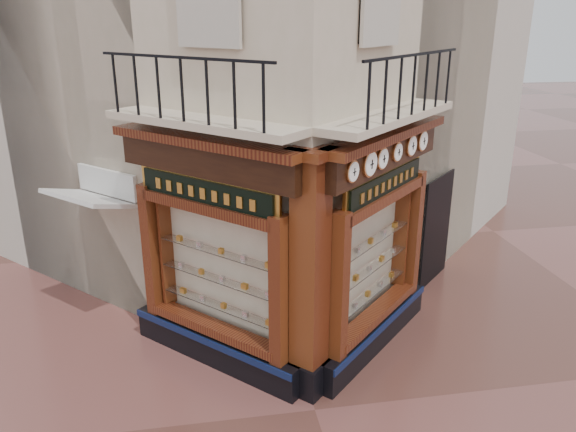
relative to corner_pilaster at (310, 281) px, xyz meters
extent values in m
plane|color=#542F27|center=(0.00, -0.50, -1.95)|extent=(80.00, 80.00, 0.00)
cube|color=beige|center=(0.00, 5.66, 4.05)|extent=(11.31, 11.31, 12.00)
cube|color=#BCB4A4|center=(-2.47, 8.13, 3.55)|extent=(11.31, 11.31, 11.00)
cube|color=#BCB4A4|center=(2.47, 8.13, 3.55)|extent=(11.31, 11.31, 11.00)
cube|color=black|center=(-1.44, 1.04, -1.67)|extent=(2.72, 2.72, 0.55)
cube|color=#0C173C|center=(-1.57, 0.91, -1.46)|extent=(2.50, 2.50, 0.12)
cube|color=#3E130B|center=(-0.45, 0.05, -0.17)|extent=(0.37, 0.37, 2.45)
cube|color=#3E130B|center=(-2.43, 2.03, -0.17)|extent=(0.37, 0.37, 2.45)
cube|color=#FFECC1|center=(-1.20, 1.27, -0.20)|extent=(1.80, 1.80, 2.10)
cube|color=black|center=(-1.42, 1.05, 1.65)|extent=(2.69, 2.69, 0.50)
cube|color=#3E130B|center=(-1.47, 1.00, 1.96)|extent=(2.86, 2.86, 0.14)
cube|color=black|center=(1.44, 1.04, -1.67)|extent=(2.72, 2.72, 0.55)
cube|color=#0C173C|center=(1.57, 0.91, -1.46)|extent=(2.50, 2.50, 0.12)
cube|color=#3E130B|center=(0.45, 0.05, -0.17)|extent=(0.37, 0.37, 2.45)
cube|color=#3E130B|center=(2.43, 2.03, -0.17)|extent=(0.37, 0.37, 2.45)
cube|color=#FFECC1|center=(1.20, 1.27, -0.20)|extent=(1.80, 1.80, 2.10)
cube|color=black|center=(1.42, 1.05, 1.65)|extent=(2.69, 2.69, 0.50)
cube|color=#3E130B|center=(1.47, 1.00, 1.96)|extent=(2.86, 2.86, 0.14)
cube|color=black|center=(0.00, 0.00, -1.67)|extent=(0.78, 0.78, 0.55)
cube|color=#3E130B|center=(0.00, 0.00, 0.25)|extent=(0.64, 0.64, 3.50)
cube|color=#3E130B|center=(0.00, 0.00, 1.96)|extent=(0.85, 0.85, 0.14)
cube|color=beige|center=(-1.48, 0.99, 2.25)|extent=(2.97, 2.97, 0.12)
cube|color=black|center=(-1.72, 0.76, 3.20)|extent=(2.36, 2.36, 0.04)
cube|color=beige|center=(1.48, 0.99, 2.25)|extent=(2.97, 2.97, 0.12)
cube|color=black|center=(1.72, 0.76, 3.20)|extent=(2.36, 2.36, 0.04)
cylinder|color=#C77C42|center=(0.58, -0.01, 1.67)|extent=(0.27, 0.27, 0.33)
cylinder|color=white|center=(0.60, -0.03, 1.67)|extent=(0.21, 0.21, 0.28)
cube|color=black|center=(0.61, -0.04, 1.67)|extent=(0.02, 0.02, 0.11)
cube|color=black|center=(0.61, -0.04, 1.67)|extent=(0.07, 0.07, 0.01)
cylinder|color=#C77C42|center=(0.96, 0.36, 1.67)|extent=(0.33, 0.33, 0.41)
cylinder|color=white|center=(0.98, 0.34, 1.67)|extent=(0.26, 0.26, 0.35)
cube|color=black|center=(0.99, 0.33, 1.67)|extent=(0.02, 0.02, 0.14)
cube|color=black|center=(0.99, 0.33, 1.67)|extent=(0.08, 0.08, 0.01)
cylinder|color=#C77C42|center=(1.25, 0.65, 1.67)|extent=(0.28, 0.28, 0.35)
cylinder|color=white|center=(1.27, 0.63, 1.67)|extent=(0.23, 0.23, 0.30)
cube|color=black|center=(1.28, 0.62, 1.67)|extent=(0.02, 0.02, 0.12)
cube|color=black|center=(1.28, 0.62, 1.67)|extent=(0.07, 0.07, 0.01)
cylinder|color=#C77C42|center=(1.63, 1.03, 1.67)|extent=(0.26, 0.26, 0.32)
cylinder|color=white|center=(1.65, 1.01, 1.67)|extent=(0.21, 0.21, 0.28)
cube|color=black|center=(1.66, 1.00, 1.67)|extent=(0.02, 0.02, 0.11)
cube|color=black|center=(1.66, 1.00, 1.67)|extent=(0.07, 0.07, 0.01)
cylinder|color=#C77C42|center=(2.02, 1.43, 1.67)|extent=(0.30, 0.30, 0.37)
cylinder|color=white|center=(2.04, 1.41, 1.67)|extent=(0.24, 0.24, 0.32)
cube|color=black|center=(2.05, 1.40, 1.67)|extent=(0.02, 0.02, 0.12)
cube|color=black|center=(2.05, 1.40, 1.67)|extent=(0.07, 0.07, 0.01)
cylinder|color=#C77C42|center=(2.36, 1.77, 1.67)|extent=(0.30, 0.30, 0.37)
cylinder|color=white|center=(2.38, 1.75, 1.67)|extent=(0.24, 0.24, 0.32)
cube|color=black|center=(2.39, 1.74, 1.67)|extent=(0.02, 0.02, 0.12)
cube|color=black|center=(2.39, 1.74, 1.67)|extent=(0.07, 0.07, 0.01)
cube|color=gold|center=(-1.45, 1.03, 1.15)|extent=(2.07, 2.07, 0.55)
cube|color=black|center=(-1.48, 1.00, 1.15)|extent=(1.93, 1.93, 0.42)
cube|color=gold|center=(1.45, 1.03, 1.15)|extent=(1.92, 1.92, 0.51)
cube|color=black|center=(1.48, 1.00, 1.15)|extent=(1.79, 1.79, 0.39)
camera|label=1|loc=(-1.60, -7.41, 3.75)|focal=35.00mm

